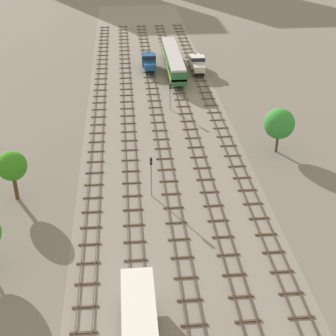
{
  "coord_description": "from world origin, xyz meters",
  "views": [
    {
      "loc": [
        -5.09,
        -14.18,
        33.57
      ],
      "look_at": [
        0.0,
        41.37,
        1.5
      ],
      "focal_mm": 53.9,
      "sensor_mm": 36.0,
      "label": 1
    }
  ],
  "objects_px": {
    "shunter_loco_centre_right_near": "(197,62)",
    "passenger_coach_centre_mid": "(173,59)",
    "shunter_loco_centre_left_midfar": "(149,60)",
    "signal_post_near": "(170,93)",
    "signal_post_mid": "(151,172)"
  },
  "relations": [
    {
      "from": "shunter_loco_centre_right_near",
      "to": "passenger_coach_centre_mid",
      "type": "height_order",
      "value": "passenger_coach_centre_mid"
    },
    {
      "from": "shunter_loco_centre_left_midfar",
      "to": "shunter_loco_centre_right_near",
      "type": "bearing_deg",
      "value": -12.15
    },
    {
      "from": "shunter_loco_centre_right_near",
      "to": "shunter_loco_centre_left_midfar",
      "type": "distance_m",
      "value": 9.71
    },
    {
      "from": "passenger_coach_centre_mid",
      "to": "signal_post_near",
      "type": "height_order",
      "value": "signal_post_near"
    },
    {
      "from": "signal_post_near",
      "to": "signal_post_mid",
      "type": "distance_m",
      "value": 26.58
    },
    {
      "from": "shunter_loco_centre_right_near",
      "to": "signal_post_near",
      "type": "xyz_separation_m",
      "value": [
        -7.12,
        -18.37,
        0.99
      ]
    },
    {
      "from": "shunter_loco_centre_left_midfar",
      "to": "signal_post_mid",
      "type": "distance_m",
      "value": 46.65
    },
    {
      "from": "signal_post_near",
      "to": "passenger_coach_centre_mid",
      "type": "bearing_deg",
      "value": 82.8
    },
    {
      "from": "shunter_loco_centre_right_near",
      "to": "passenger_coach_centre_mid",
      "type": "relative_size",
      "value": 0.38
    },
    {
      "from": "passenger_coach_centre_mid",
      "to": "signal_post_near",
      "type": "xyz_separation_m",
      "value": [
        -2.37,
        -18.78,
        0.39
      ]
    },
    {
      "from": "shunter_loco_centre_left_midfar",
      "to": "signal_post_near",
      "type": "relative_size",
      "value": 1.81
    },
    {
      "from": "shunter_loco_centre_right_near",
      "to": "shunter_loco_centre_left_midfar",
      "type": "height_order",
      "value": "same"
    },
    {
      "from": "shunter_loco_centre_right_near",
      "to": "signal_post_near",
      "type": "height_order",
      "value": "signal_post_near"
    },
    {
      "from": "shunter_loco_centre_right_near",
      "to": "signal_post_near",
      "type": "bearing_deg",
      "value": -111.19
    },
    {
      "from": "shunter_loco_centre_right_near",
      "to": "signal_post_mid",
      "type": "height_order",
      "value": "signal_post_mid"
    }
  ]
}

